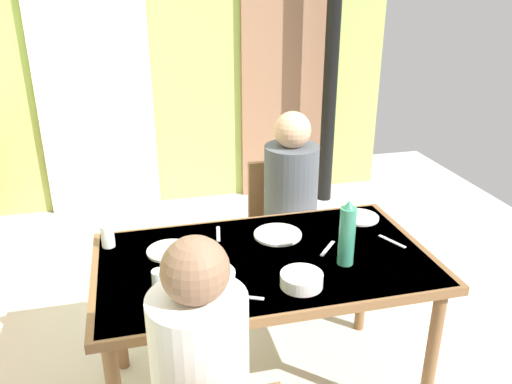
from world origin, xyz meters
name	(u,v)px	position (x,y,z in m)	size (l,w,h in m)	color
ground_plane	(194,370)	(0.00, 0.00, 0.00)	(5.95, 5.95, 0.00)	beige
wall_back	(149,46)	(0.00, 2.29, 1.35)	(4.10, 0.10, 2.70)	#A9C25E
door_wooden	(286,84)	(1.15, 2.21, 1.00)	(0.80, 0.05, 2.00)	#8B6249
stove_pipe_column	(332,46)	(1.45, 1.94, 1.35)	(0.12, 0.12, 2.70)	black
curtain_panel	(93,77)	(-0.46, 2.19, 1.13)	(0.90, 0.03, 2.27)	white
dining_table	(264,273)	(0.31, -0.23, 0.67)	(1.46, 0.83, 0.75)	brown
chair_far_diner	(283,225)	(0.63, 0.54, 0.50)	(0.40, 0.40, 0.87)	brown
person_near_diner	(199,363)	(-0.06, -0.86, 0.78)	(0.30, 0.37, 0.77)	silver
person_far_diner	(292,190)	(0.63, 0.40, 0.78)	(0.30, 0.37, 0.77)	#494A5E
water_bottle_green_near	(347,234)	(0.63, -0.35, 0.88)	(0.07, 0.07, 0.29)	#358667
serving_bowl_center	(302,280)	(0.40, -0.48, 0.77)	(0.17, 0.17, 0.06)	silver
dinner_plate_near_left	(278,235)	(0.42, -0.04, 0.75)	(0.23, 0.23, 0.01)	white
dinner_plate_near_right	(360,217)	(0.88, 0.04, 0.75)	(0.19, 0.19, 0.01)	white
dinner_plate_far_center	(210,274)	(0.06, -0.31, 0.75)	(0.21, 0.21, 0.01)	white
dinner_plate_far_side	(170,251)	(-0.08, -0.08, 0.75)	(0.20, 0.20, 0.01)	white
drinking_glass_by_near_diner	(108,236)	(-0.35, 0.04, 0.80)	(0.06, 0.06, 0.10)	silver
drinking_glass_by_far_diner	(160,281)	(-0.15, -0.38, 0.79)	(0.06, 0.06, 0.09)	silver
cutlery_knife_near	(218,234)	(0.15, 0.04, 0.75)	(0.15, 0.02, 0.00)	silver
cutlery_fork_near	(328,248)	(0.61, -0.22, 0.75)	(0.15, 0.02, 0.00)	silver
cutlery_knife_far	(245,297)	(0.16, -0.50, 0.75)	(0.15, 0.02, 0.00)	silver
cutlery_fork_far	(392,241)	(0.92, -0.23, 0.75)	(0.15, 0.02, 0.00)	silver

